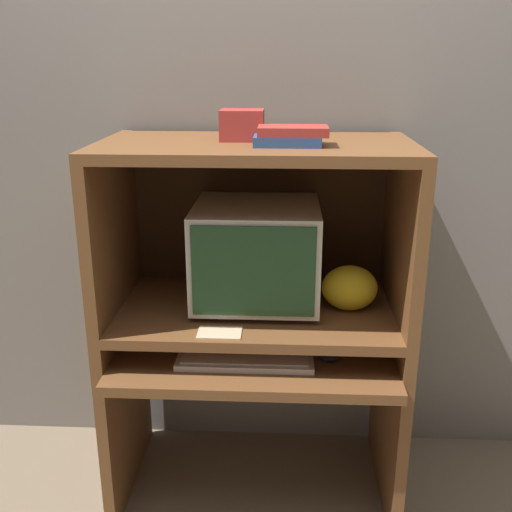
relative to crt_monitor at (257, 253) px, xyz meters
name	(u,v)px	position (x,y,z in m)	size (l,w,h in m)	color
wall_back	(261,143)	(0.00, 0.31, 0.35)	(6.00, 0.06, 2.60)	gray
desk_base	(255,400)	(0.00, -0.10, -0.54)	(1.05, 0.67, 0.64)	brown
desk_monitor_shelf	(256,314)	(0.00, -0.04, -0.22)	(1.05, 0.59, 0.13)	brown
hutch_upper	(256,196)	(0.00, -0.01, 0.21)	(1.05, 0.59, 0.59)	brown
crt_monitor	(257,253)	(0.00, 0.00, 0.00)	(0.44, 0.43, 0.36)	beige
keyboard	(245,359)	(-0.03, -0.23, -0.30)	(0.46, 0.16, 0.03)	beige
mouse	(329,357)	(0.25, -0.21, -0.30)	(0.07, 0.05, 0.03)	black
snack_bag	(350,288)	(0.33, -0.05, -0.11)	(0.20, 0.15, 0.16)	gold
book_stack	(290,136)	(0.11, -0.13, 0.43)	(0.23, 0.15, 0.06)	navy
paper_card	(220,333)	(-0.11, -0.27, -0.19)	(0.14, 0.09, 0.00)	#CCB28C
storage_box	(242,125)	(-0.05, -0.02, 0.45)	(0.14, 0.12, 0.10)	maroon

